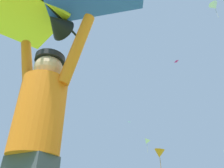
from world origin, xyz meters
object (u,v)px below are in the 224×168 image
kite_flyer_person (36,138)px  distant_kite_green_overhead_distant (129,122)px  distant_kite_white_low_right (147,142)px  distant_kite_white_mid_left (214,6)px  distant_kite_magenta_high_right (176,61)px  held_stunt_kite (53,5)px  distant_kite_orange_low_left (159,153)px

kite_flyer_person → distant_kite_green_overhead_distant: distant_kite_green_overhead_distant is taller
kite_flyer_person → distant_kite_white_low_right: (-1.83, 24.70, 6.63)m
distant_kite_white_mid_left → distant_kite_magenta_high_right: (-3.82, 9.08, 0.32)m
kite_flyer_person → held_stunt_kite: (-0.02, -0.09, 1.22)m
distant_kite_orange_low_left → distant_kite_white_low_right: (-1.60, 5.06, 2.56)m
distant_kite_green_overhead_distant → distant_kite_magenta_high_right: bearing=-44.0°
kite_flyer_person → distant_kite_green_overhead_distant: size_ratio=3.09×
kite_flyer_person → held_stunt_kite: bearing=-101.8°
held_stunt_kite → distant_kite_green_overhead_distant: distant_kite_green_overhead_distant is taller
held_stunt_kite → distant_kite_white_low_right: (-1.81, 24.79, 5.41)m
distant_kite_orange_low_left → distant_kite_green_overhead_distant: 16.71m
distant_kite_magenta_high_right → kite_flyer_person: bearing=-97.4°
kite_flyer_person → distant_kite_white_low_right: size_ratio=1.07×
distant_kite_orange_low_left → distant_kite_white_low_right: distant_kite_white_low_right is taller
distant_kite_white_low_right → distant_kite_green_overhead_distant: size_ratio=2.89×
distant_kite_orange_low_left → distant_kite_magenta_high_right: size_ratio=3.61×
kite_flyer_person → distant_kite_orange_low_left: distant_kite_orange_low_left is taller
kite_flyer_person → distant_kite_magenta_high_right: (3.24, 24.79, 17.71)m
kite_flyer_person → distant_kite_white_mid_left: bearing=65.8°
held_stunt_kite → distant_kite_magenta_high_right: size_ratio=3.28×
distant_kite_magenta_high_right → distant_kite_white_mid_left: bearing=-67.2°
distant_kite_green_overhead_distant → kite_flyer_person: bearing=-80.7°
distant_kite_white_mid_left → distant_kite_white_low_right: bearing=134.7°
distant_kite_green_overhead_distant → distant_kite_white_low_right: bearing=-67.0°
distant_kite_orange_low_left → distant_kite_green_overhead_distant: bearing=111.0°
distant_kite_magenta_high_right → distant_kite_green_overhead_distant: distant_kite_magenta_high_right is taller
distant_kite_white_mid_left → distant_kite_magenta_high_right: distant_kite_white_mid_left is taller
distant_kite_white_mid_left → distant_kite_orange_low_left: bearing=151.6°
distant_kite_white_mid_left → distant_kite_white_low_right: 16.60m
kite_flyer_person → distant_kite_green_overhead_distant: bearing=99.3°
kite_flyer_person → held_stunt_kite: size_ratio=0.95×
distant_kite_white_low_right → distant_kite_magenta_high_right: distant_kite_magenta_high_right is taller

